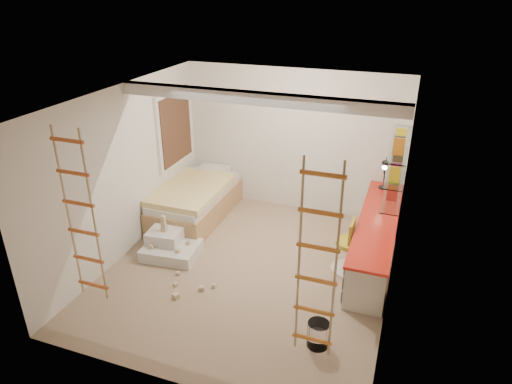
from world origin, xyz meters
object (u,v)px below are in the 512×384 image
at_px(swivel_chair, 350,253).
at_px(play_platform, 169,246).
at_px(desk, 376,238).
at_px(bed, 196,201).

height_order(swivel_chair, play_platform, swivel_chair).
relative_size(desk, bed, 1.40).
bearing_deg(desk, play_platform, -163.53).
relative_size(swivel_chair, play_platform, 0.94).
xyz_separation_m(bed, play_platform, (0.16, -1.26, -0.18)).
relative_size(desk, play_platform, 3.13).
height_order(desk, bed, desk).
distance_m(desk, swivel_chair, 0.52).
relative_size(desk, swivel_chair, 3.32).
xyz_separation_m(desk, swivel_chair, (-0.32, -0.40, -0.09)).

